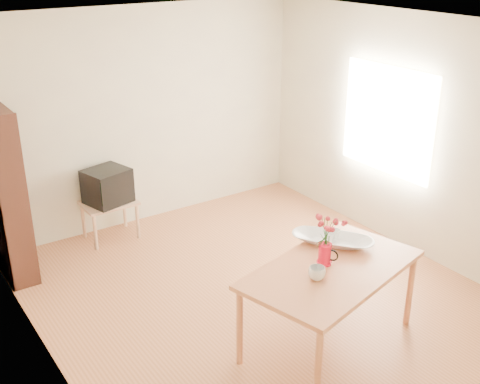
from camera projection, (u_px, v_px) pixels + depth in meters
room at (261, 171)px, 5.49m from camera, size 4.50×4.50×4.50m
table at (331, 275)px, 5.00m from camera, size 1.73×1.24×0.75m
tv_stand at (109, 208)px, 6.96m from camera, size 0.60×0.45×0.46m
bookshelf at (7, 200)px, 6.02m from camera, size 0.28×0.70×1.80m
pitcher at (324, 255)px, 5.00m from camera, size 0.13×0.19×0.19m
flowers at (326, 229)px, 4.90m from camera, size 0.21×0.21×0.30m
mug at (317, 273)px, 4.78m from camera, size 0.20×0.20×0.11m
bowl at (334, 222)px, 5.27m from camera, size 0.65×0.65×0.44m
teacup_a at (330, 227)px, 5.27m from camera, size 0.09×0.09×0.07m
teacup_b at (336, 224)px, 5.33m from camera, size 0.08×0.08×0.07m
television at (107, 185)px, 6.86m from camera, size 0.55×0.52×0.40m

